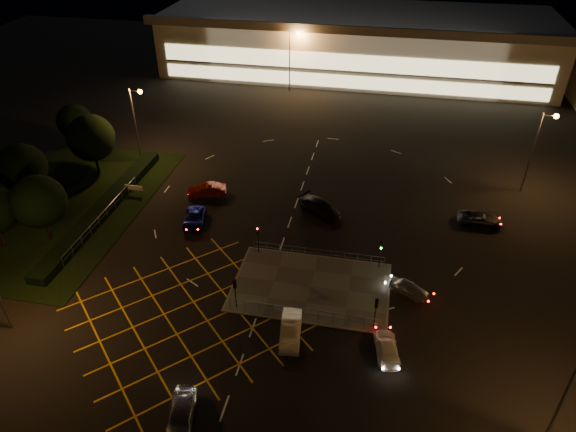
% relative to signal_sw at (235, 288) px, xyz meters
% --- Properties ---
extents(ground, '(180.00, 180.00, 0.00)m').
position_rel_signal_sw_xyz_m(ground, '(4.00, 5.99, -2.37)').
color(ground, black).
rests_on(ground, ground).
extents(pedestrian_island, '(14.00, 9.00, 0.12)m').
position_rel_signal_sw_xyz_m(pedestrian_island, '(6.00, 3.99, -2.31)').
color(pedestrian_island, '#4C4944').
rests_on(pedestrian_island, ground).
extents(grass_verge, '(18.00, 30.00, 0.08)m').
position_rel_signal_sw_xyz_m(grass_verge, '(-24.00, 11.99, -2.33)').
color(grass_verge, black).
rests_on(grass_verge, ground).
extents(hedge, '(2.00, 26.00, 1.00)m').
position_rel_signal_sw_xyz_m(hedge, '(-19.00, 11.99, -1.87)').
color(hedge, black).
rests_on(hedge, ground).
extents(supermarket, '(72.00, 26.50, 10.50)m').
position_rel_signal_sw_xyz_m(supermarket, '(4.00, 67.95, 2.95)').
color(supermarket, beige).
rests_on(supermarket, ground).
extents(streetlight_nw, '(1.78, 0.56, 10.03)m').
position_rel_signal_sw_xyz_m(streetlight_nw, '(-19.56, 23.99, 4.20)').
color(streetlight_nw, slate).
rests_on(streetlight_nw, ground).
extents(streetlight_ne, '(1.78, 0.56, 10.03)m').
position_rel_signal_sw_xyz_m(streetlight_ne, '(28.44, 25.99, 4.20)').
color(streetlight_ne, slate).
rests_on(streetlight_ne, ground).
extents(streetlight_far_left, '(1.78, 0.56, 10.03)m').
position_rel_signal_sw_xyz_m(streetlight_far_left, '(-5.56, 53.99, 4.20)').
color(streetlight_far_left, slate).
rests_on(streetlight_far_left, ground).
extents(streetlight_far_right, '(1.78, 0.56, 10.03)m').
position_rel_signal_sw_xyz_m(streetlight_far_right, '(34.44, 55.99, 4.20)').
color(streetlight_far_right, slate).
rests_on(streetlight_far_right, ground).
extents(signal_sw, '(0.28, 0.30, 3.15)m').
position_rel_signal_sw_xyz_m(signal_sw, '(0.00, 0.00, 0.00)').
color(signal_sw, black).
rests_on(signal_sw, pedestrian_island).
extents(signal_se, '(0.28, 0.30, 3.15)m').
position_rel_signal_sw_xyz_m(signal_se, '(12.00, 0.00, 0.00)').
color(signal_se, black).
rests_on(signal_se, pedestrian_island).
extents(signal_nw, '(0.28, 0.30, 3.15)m').
position_rel_signal_sw_xyz_m(signal_nw, '(0.00, 7.99, 0.00)').
color(signal_nw, black).
rests_on(signal_nw, pedestrian_island).
extents(signal_ne, '(0.28, 0.30, 3.15)m').
position_rel_signal_sw_xyz_m(signal_ne, '(12.00, 7.99, 0.00)').
color(signal_ne, black).
rests_on(signal_ne, pedestrian_island).
extents(tree_b, '(5.40, 5.40, 7.35)m').
position_rel_signal_sw_xyz_m(tree_b, '(-28.00, 11.99, 2.28)').
color(tree_b, black).
rests_on(tree_b, ground).
extents(tree_c, '(5.76, 5.76, 7.84)m').
position_rel_signal_sw_xyz_m(tree_c, '(-24.00, 19.99, 2.59)').
color(tree_c, black).
rests_on(tree_c, ground).
extents(tree_d, '(4.68, 4.68, 6.37)m').
position_rel_signal_sw_xyz_m(tree_d, '(-30.00, 25.99, 1.65)').
color(tree_d, black).
rests_on(tree_d, ground).
extents(tree_e, '(5.40, 5.40, 7.35)m').
position_rel_signal_sw_xyz_m(tree_e, '(-22.00, 5.99, 2.28)').
color(tree_e, black).
rests_on(tree_e, ground).
extents(car_near_silver, '(2.67, 4.70, 1.51)m').
position_rel_signal_sw_xyz_m(car_near_silver, '(-0.63, -11.52, -1.61)').
color(car_near_silver, '#979A9E').
rests_on(car_near_silver, ground).
extents(car_queue_white, '(2.17, 4.79, 1.52)m').
position_rel_signal_sw_xyz_m(car_queue_white, '(5.35, -2.34, -1.60)').
color(car_queue_white, silver).
rests_on(car_queue_white, ground).
extents(car_left_blue, '(3.22, 5.09, 1.31)m').
position_rel_signal_sw_xyz_m(car_left_blue, '(-8.12, 11.68, -1.71)').
color(car_left_blue, '#0E1157').
rests_on(car_left_blue, ground).
extents(car_far_dkgrey, '(5.74, 4.92, 1.58)m').
position_rel_signal_sw_xyz_m(car_far_dkgrey, '(4.94, 16.43, -1.58)').
color(car_far_dkgrey, black).
rests_on(car_far_dkgrey, ground).
extents(car_right_silver, '(3.91, 2.85, 1.24)m').
position_rel_signal_sw_xyz_m(car_right_silver, '(14.87, 4.86, -1.75)').
color(car_right_silver, silver).
rests_on(car_right_silver, ground).
extents(car_circ_red, '(4.79, 2.84, 1.49)m').
position_rel_signal_sw_xyz_m(car_circ_red, '(-8.71, 17.54, -1.62)').
color(car_circ_red, maroon).
rests_on(car_circ_red, ground).
extents(car_east_grey, '(4.78, 2.31, 1.31)m').
position_rel_signal_sw_xyz_m(car_east_grey, '(22.34, 17.79, -1.71)').
color(car_east_grey, black).
rests_on(car_east_grey, ground).
extents(car_approach_white, '(2.47, 4.46, 1.22)m').
position_rel_signal_sw_xyz_m(car_approach_white, '(13.16, -2.56, -1.76)').
color(car_approach_white, white).
rests_on(car_approach_white, ground).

